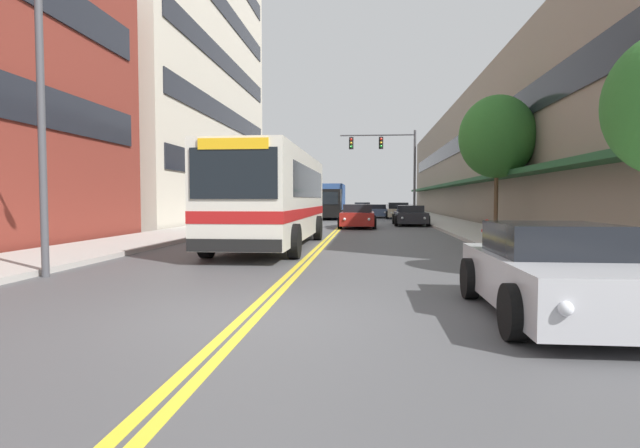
# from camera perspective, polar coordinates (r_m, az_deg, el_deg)

# --- Properties ---
(ground_plane) EXTENTS (240.00, 240.00, 0.00)m
(ground_plane) POSITION_cam_1_polar(r_m,az_deg,el_deg) (44.14, 3.36, 0.66)
(ground_plane) COLOR #4C4C4F
(sidewalk_left) EXTENTS (3.34, 106.00, 0.14)m
(sidewalk_left) POSITION_cam_1_polar(r_m,az_deg,el_deg) (44.98, -5.80, 0.79)
(sidewalk_left) COLOR #B2ADA5
(sidewalk_left) RESTS_ON ground_plane
(sidewalk_right) EXTENTS (3.34, 106.00, 0.14)m
(sidewalk_right) POSITION_cam_1_polar(r_m,az_deg,el_deg) (44.44, 12.64, 0.71)
(sidewalk_right) COLOR #B2ADA5
(sidewalk_right) RESTS_ON ground_plane
(centre_line) EXTENTS (0.34, 106.00, 0.01)m
(centre_line) POSITION_cam_1_polar(r_m,az_deg,el_deg) (44.14, 3.36, 0.67)
(centre_line) COLOR yellow
(centre_line) RESTS_ON ground_plane
(office_tower_left) EXTENTS (12.08, 25.66, 27.89)m
(office_tower_left) POSITION_cam_1_polar(r_m,az_deg,el_deg) (42.76, -18.90, 19.37)
(office_tower_left) COLOR beige
(office_tower_left) RESTS_ON ground_plane
(storefront_row_right) EXTENTS (9.10, 68.00, 10.07)m
(storefront_row_right) POSITION_cam_1_polar(r_m,az_deg,el_deg) (45.64, 20.14, 6.88)
(storefront_row_right) COLOR gray
(storefront_row_right) RESTS_ON ground_plane
(city_bus) EXTENTS (2.85, 10.69, 3.27)m
(city_bus) POSITION_cam_1_polar(r_m,az_deg,el_deg) (17.90, -5.24, 3.34)
(city_bus) COLOR silver
(city_bus) RESTS_ON ground_plane
(car_white_parked_left_near) EXTENTS (2.13, 4.74, 1.37)m
(car_white_parked_left_near) POSITION_cam_1_polar(r_m,az_deg,el_deg) (39.21, -3.30, 1.32)
(car_white_parked_left_near) COLOR white
(car_white_parked_left_near) RESTS_ON ground_plane
(car_dark_grey_parked_left_mid) EXTENTS (2.21, 4.69, 1.23)m
(car_dark_grey_parked_left_mid) POSITION_cam_1_polar(r_m,az_deg,el_deg) (28.65, -6.47, 0.63)
(car_dark_grey_parked_left_mid) COLOR #38383D
(car_dark_grey_parked_left_mid) RESTS_ON ground_plane
(car_silver_parked_right_foreground) EXTENTS (2.07, 4.25, 1.34)m
(car_silver_parked_right_foreground) POSITION_cam_1_polar(r_m,az_deg,el_deg) (7.92, 25.16, -5.10)
(car_silver_parked_right_foreground) COLOR #B7B7BC
(car_silver_parked_right_foreground) RESTS_ON ground_plane
(car_champagne_parked_right_mid) EXTENTS (2.21, 4.60, 1.39)m
(car_champagne_parked_right_mid) POSITION_cam_1_polar(r_m,az_deg,el_deg) (44.35, 8.90, 1.48)
(car_champagne_parked_right_mid) COLOR beige
(car_champagne_parked_right_mid) RESTS_ON ground_plane
(car_charcoal_parked_right_far) EXTENTS (2.16, 4.80, 1.28)m
(car_charcoal_parked_right_far) POSITION_cam_1_polar(r_m,az_deg,el_deg) (32.87, 10.27, 0.93)
(car_charcoal_parked_right_far) COLOR #232328
(car_charcoal_parked_right_far) RESTS_ON ground_plane
(car_navy_moving_lead) EXTENTS (2.21, 4.78, 1.32)m
(car_navy_moving_lead) POSITION_cam_1_polar(r_m,az_deg,el_deg) (55.78, 4.87, 1.75)
(car_navy_moving_lead) COLOR #19234C
(car_navy_moving_lead) RESTS_ON ground_plane
(car_slate_blue_moving_second) EXTENTS (2.10, 4.91, 1.20)m
(car_slate_blue_moving_second) POSITION_cam_1_polar(r_m,az_deg,el_deg) (46.29, 6.53, 1.47)
(car_slate_blue_moving_second) COLOR #475675
(car_slate_blue_moving_second) RESTS_ON ground_plane
(car_red_moving_third) EXTENTS (2.17, 4.59, 1.38)m
(car_red_moving_third) POSITION_cam_1_polar(r_m,az_deg,el_deg) (29.50, 4.32, 0.84)
(car_red_moving_third) COLOR maroon
(car_red_moving_third) RESTS_ON ground_plane
(box_truck) EXTENTS (2.81, 7.77, 2.98)m
(box_truck) POSITION_cam_1_polar(r_m,az_deg,el_deg) (42.86, 0.98, 2.66)
(box_truck) COLOR black
(box_truck) RESTS_ON ground_plane
(traffic_signal_mast) EXTENTS (5.81, 0.38, 6.96)m
(traffic_signal_mast) POSITION_cam_1_polar(r_m,az_deg,el_deg) (39.04, 7.98, 7.61)
(traffic_signal_mast) COLOR #47474C
(traffic_signal_mast) RESTS_ON ground_plane
(street_lamp_left_near) EXTENTS (1.97, 0.28, 7.49)m
(street_lamp_left_near) POSITION_cam_1_polar(r_m,az_deg,el_deg) (12.47, -28.31, 15.27)
(street_lamp_left_near) COLOR #47474C
(street_lamp_left_near) RESTS_ON ground_plane
(street_tree_right_mid) EXTENTS (3.51, 3.51, 6.39)m
(street_tree_right_mid) POSITION_cam_1_polar(r_m,az_deg,el_deg) (25.05, 19.58, 9.36)
(street_tree_right_mid) COLOR brown
(street_tree_right_mid) RESTS_ON sidewalk_right
(fire_hydrant) EXTENTS (0.30, 0.22, 0.82)m
(fire_hydrant) POSITION_cam_1_polar(r_m,az_deg,el_deg) (18.97, 18.53, -0.73)
(fire_hydrant) COLOR red
(fire_hydrant) RESTS_ON sidewalk_right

